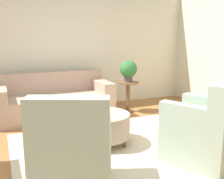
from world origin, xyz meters
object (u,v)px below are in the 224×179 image
at_px(ottoman_table, 103,125).
at_px(potted_plant_on_side_table, 128,70).
at_px(side_table, 128,92).
at_px(couch, 54,101).
at_px(armchair_right, 205,131).
at_px(armchair_left, 73,155).

bearing_deg(ottoman_table, potted_plant_on_side_table, 51.23).
bearing_deg(ottoman_table, side_table, 51.23).
bearing_deg(side_table, ottoman_table, -128.77).
height_order(couch, armchair_right, armchair_right).
relative_size(couch, armchair_left, 2.13).
height_order(couch, side_table, couch).
distance_m(couch, ottoman_table, 1.73).
xyz_separation_m(armchair_right, potted_plant_on_side_table, (0.16, 2.44, 0.49)).
bearing_deg(potted_plant_on_side_table, side_table, -135.00).
bearing_deg(couch, armchair_right, -63.94).
xyz_separation_m(couch, potted_plant_on_side_table, (1.50, -0.29, 0.59)).
bearing_deg(ottoman_table, armchair_left, -124.66).
bearing_deg(armchair_left, armchair_right, 0.00).
bearing_deg(armchair_right, potted_plant_on_side_table, 86.21).
height_order(armchair_right, ottoman_table, armchair_right).
height_order(armchair_left, potted_plant_on_side_table, potted_plant_on_side_table).
xyz_separation_m(armchair_left, side_table, (1.85, 2.44, 0.02)).
bearing_deg(couch, side_table, -10.93).
height_order(couch, potted_plant_on_side_table, potted_plant_on_side_table).
relative_size(ottoman_table, side_table, 1.25).
bearing_deg(armchair_left, side_table, 52.92).
bearing_deg(side_table, armchair_left, -127.08).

